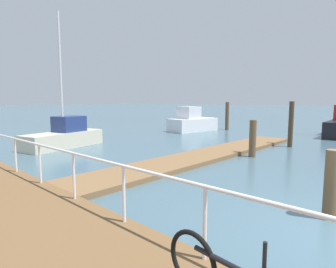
{
  "coord_description": "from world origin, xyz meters",
  "views": [
    {
      "loc": [
        -6.23,
        -0.87,
        2.62
      ],
      "look_at": [
        -0.26,
        4.64,
        1.65
      ],
      "focal_mm": 29.96,
      "sensor_mm": 36.0,
      "label": 1
    }
  ],
  "objects": [
    {
      "name": "dock_piling_3",
      "position": [
        0.61,
        0.55,
        0.78
      ],
      "size": [
        0.3,
        0.3,
        1.56
      ],
      "primitive_type": "cylinder",
      "color": "brown",
      "rests_on": "ground_plane"
    },
    {
      "name": "ground_plane",
      "position": [
        0.0,
        20.0,
        0.0
      ],
      "size": [
        300.0,
        300.0,
        0.0
      ],
      "primitive_type": "plane",
      "color": "#476675"
    },
    {
      "name": "moored_boat_2",
      "position": [
        12.75,
        13.85,
        0.76
      ],
      "size": [
        4.59,
        2.36,
        2.11
      ],
      "color": "white",
      "rests_on": "ground_plane"
    },
    {
      "name": "moored_boat_3",
      "position": [
        1.32,
        14.05,
        0.66
      ],
      "size": [
        4.87,
        2.56,
        7.36
      ],
      "color": "beige",
      "rests_on": "ground_plane"
    },
    {
      "name": "floating_dock",
      "position": [
        4.29,
        6.52,
        0.09
      ],
      "size": [
        15.59,
        2.0,
        0.18
      ],
      "primitive_type": "cube",
      "color": "olive",
      "rests_on": "ground_plane"
    },
    {
      "name": "dock_piling_2",
      "position": [
        5.9,
        4.98,
        0.86
      ],
      "size": [
        0.32,
        0.32,
        1.72
      ],
      "primitive_type": "cylinder",
      "color": "brown",
      "rests_on": "ground_plane"
    },
    {
      "name": "dock_piling_0",
      "position": [
        15.7,
        12.2,
        1.24
      ],
      "size": [
        0.32,
        0.32,
        2.47
      ],
      "primitive_type": "cylinder",
      "color": "brown",
      "rests_on": "ground_plane"
    },
    {
      "name": "dock_piling_1",
      "position": [
        9.95,
        4.68,
        1.29
      ],
      "size": [
        0.27,
        0.27,
        2.57
      ],
      "primitive_type": "cylinder",
      "color": "#473826",
      "rests_on": "ground_plane"
    }
  ]
}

